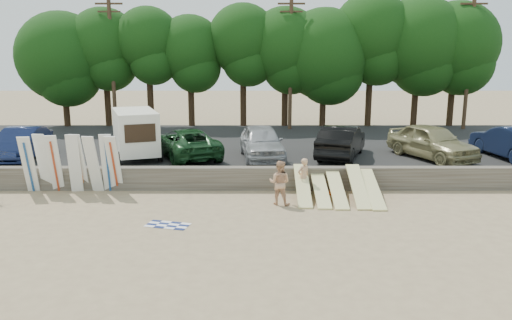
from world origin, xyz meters
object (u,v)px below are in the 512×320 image
object	(u,v)px
car_5	(511,142)
car_4	(432,142)
beachgoer_a	(303,177)
cooler	(306,190)
car_2	(262,142)
car_1	(187,143)
car_3	(341,141)
car_0	(21,144)
box_trailer	(136,132)
beachgoer_b	(280,183)

from	to	relation	value
car_5	car_4	bearing A→B (deg)	-5.76
beachgoer_a	cooler	distance (m)	0.67
car_2	cooler	xyz separation A→B (m)	(1.82, -4.01, -1.36)
car_1	car_3	distance (m)	7.78
car_0	car_1	size ratio (longest dim) A/B	0.89
box_trailer	car_0	size ratio (longest dim) A/B	0.89
box_trailer	car_5	distance (m)	18.71
box_trailer	car_4	xyz separation A→B (m)	(14.68, -0.12, -0.48)
car_0	cooler	bearing A→B (deg)	-19.88
box_trailer	car_3	bearing A→B (deg)	-18.69
car_3	beachgoer_b	bearing A→B (deg)	79.46
car_0	car_2	distance (m)	11.87
car_2	car_1	bearing A→B (deg)	169.17
box_trailer	cooler	xyz separation A→B (m)	(8.07, -4.07, -1.88)
car_0	car_3	bearing A→B (deg)	-2.58
car_3	car_4	size ratio (longest dim) A/B	0.97
car_0	car_1	xyz separation A→B (m)	(8.09, 0.44, -0.04)
car_1	car_2	xyz separation A→B (m)	(3.78, -0.28, 0.09)
beachgoer_b	cooler	distance (m)	2.00
car_5	beachgoer_b	xyz separation A→B (m)	(-11.80, -5.52, -0.63)
beachgoer_b	car_4	bearing A→B (deg)	-128.08
car_2	beachgoer_b	xyz separation A→B (m)	(0.64, -5.45, -0.64)
car_3	car_5	distance (m)	8.45
car_2	beachgoer_a	bearing A→B (deg)	-74.50
box_trailer	car_2	xyz separation A→B (m)	(6.25, -0.06, -0.52)
car_1	car_4	size ratio (longest dim) A/B	1.05
car_5	cooler	world-z (taller)	car_5
car_1	box_trailer	bearing A→B (deg)	-18.49
car_0	box_trailer	bearing A→B (deg)	-1.94
car_1	car_5	bearing A→B (deg)	155.71
car_4	beachgoer_b	world-z (taller)	car_4
car_3	beachgoer_b	xyz separation A→B (m)	(-3.36, -5.73, -0.62)
beachgoer_b	box_trailer	bearing A→B (deg)	-21.43
car_0	car_1	distance (m)	8.11
car_4	car_2	bearing A→B (deg)	155.94
car_3	beachgoer_a	distance (m)	5.08
car_0	car_1	bearing A→B (deg)	-1.07
box_trailer	car_0	distance (m)	5.65
car_4	beachgoer_b	bearing A→B (deg)	-168.94
car_2	beachgoer_a	xyz separation A→B (m)	(1.70, -4.19, -0.72)
car_2	car_5	distance (m)	12.44
car_5	box_trailer	bearing A→B (deg)	-7.62
car_5	beachgoer_a	size ratio (longest dim) A/B	3.08
car_4	car_5	world-z (taller)	car_4
car_1	beachgoer_a	bearing A→B (deg)	117.19
car_0	car_3	world-z (taller)	car_3
car_2	cooler	world-z (taller)	car_2
car_3	car_2	bearing A→B (deg)	23.87
cooler	beachgoer_a	bearing A→B (deg)	-118.60
beachgoer_a	cooler	bearing A→B (deg)	-154.73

